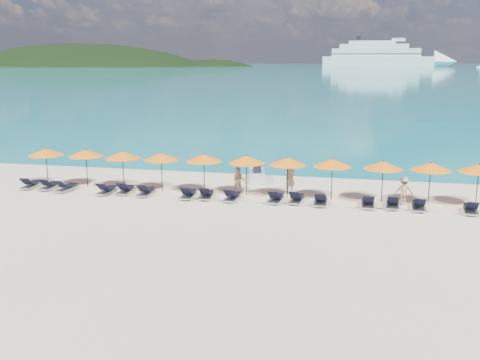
# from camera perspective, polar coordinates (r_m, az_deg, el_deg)

# --- Properties ---
(ground) EXTENTS (1400.00, 1400.00, 0.00)m
(ground) POSITION_cam_1_polar(r_m,az_deg,el_deg) (25.66, -1.40, -4.06)
(ground) COLOR beige
(sea) EXTENTS (1600.00, 1300.00, 0.01)m
(sea) POSITION_cam_1_polar(r_m,az_deg,el_deg) (683.96, 11.80, 11.85)
(sea) COLOR #1FA9B2
(sea) RESTS_ON ground
(headland_main) EXTENTS (374.00, 242.00, 126.50)m
(headland_main) POSITION_cam_1_polar(r_m,az_deg,el_deg) (643.05, -16.57, 8.16)
(headland_main) COLOR black
(headland_main) RESTS_ON ground
(headland_small) EXTENTS (162.00, 126.00, 85.50)m
(headland_small) POSITION_cam_1_polar(r_m,az_deg,el_deg) (605.79, -2.93, 8.70)
(headland_small) COLOR black
(headland_small) RESTS_ON ground
(cruise_ship) EXTENTS (141.65, 29.72, 39.16)m
(cruise_ship) POSITION_cam_1_polar(r_m,az_deg,el_deg) (618.32, 15.64, 12.53)
(cruise_ship) COLOR silver
(cruise_ship) RESTS_ON ground
(sailboat_near) EXTENTS (5.90, 1.97, 10.81)m
(sailboat_near) POSITION_cam_1_polar(r_m,az_deg,el_deg) (537.83, 24.25, 10.96)
(sailboat_near) COLOR silver
(sailboat_near) RESTS_ON ground
(jetski) EXTENTS (1.39, 2.63, 0.89)m
(jetski) POSITION_cam_1_polar(r_m,az_deg,el_deg) (33.47, 1.82, 0.57)
(jetski) COLOR silver
(jetski) RESTS_ON ground
(beachgoer_a) EXTENTS (0.77, 0.72, 1.76)m
(beachgoer_a) POSITION_cam_1_polar(r_m,az_deg,el_deg) (30.23, 5.39, 0.20)
(beachgoer_a) COLOR tan
(beachgoer_a) RESTS_ON ground
(beachgoer_b) EXTENTS (0.80, 0.54, 1.51)m
(beachgoer_b) POSITION_cam_1_polar(r_m,az_deg,el_deg) (30.06, -0.14, -0.06)
(beachgoer_b) COLOR tan
(beachgoer_b) RESTS_ON ground
(beachgoer_c) EXTENTS (0.99, 0.51, 1.50)m
(beachgoer_c) POSITION_cam_1_polar(r_m,az_deg,el_deg) (29.08, 17.06, -1.09)
(beachgoer_c) COLOR tan
(beachgoer_c) RESTS_ON ground
(umbrella_0) EXTENTS (2.10, 2.10, 2.28)m
(umbrella_0) POSITION_cam_1_polar(r_m,az_deg,el_deg) (33.99, -20.01, 2.83)
(umbrella_0) COLOR black
(umbrella_0) RESTS_ON ground
(umbrella_1) EXTENTS (2.10, 2.10, 2.28)m
(umbrella_1) POSITION_cam_1_polar(r_m,az_deg,el_deg) (32.85, -16.13, 2.77)
(umbrella_1) COLOR black
(umbrella_1) RESTS_ON ground
(umbrella_2) EXTENTS (2.10, 2.10, 2.28)m
(umbrella_2) POSITION_cam_1_polar(r_m,az_deg,el_deg) (31.68, -12.42, 2.63)
(umbrella_2) COLOR black
(umbrella_2) RESTS_ON ground
(umbrella_3) EXTENTS (2.10, 2.10, 2.28)m
(umbrella_3) POSITION_cam_1_polar(r_m,az_deg,el_deg) (30.77, -8.39, 2.50)
(umbrella_3) COLOR black
(umbrella_3) RESTS_ON ground
(umbrella_4) EXTENTS (2.10, 2.10, 2.28)m
(umbrella_4) POSITION_cam_1_polar(r_m,az_deg,el_deg) (30.09, -3.87, 2.37)
(umbrella_4) COLOR black
(umbrella_4) RESTS_ON ground
(umbrella_5) EXTENTS (2.10, 2.10, 2.28)m
(umbrella_5) POSITION_cam_1_polar(r_m,az_deg,el_deg) (29.51, 0.71, 2.20)
(umbrella_5) COLOR black
(umbrella_5) RESTS_ON ground
(umbrella_6) EXTENTS (2.10, 2.10, 2.28)m
(umbrella_6) POSITION_cam_1_polar(r_m,az_deg,el_deg) (29.11, 5.13, 2.00)
(umbrella_6) COLOR black
(umbrella_6) RESTS_ON ground
(umbrella_7) EXTENTS (2.10, 2.10, 2.28)m
(umbrella_7) POSITION_cam_1_polar(r_m,az_deg,el_deg) (28.99, 9.84, 1.82)
(umbrella_7) COLOR black
(umbrella_7) RESTS_ON ground
(umbrella_8) EXTENTS (2.10, 2.10, 2.28)m
(umbrella_8) POSITION_cam_1_polar(r_m,az_deg,el_deg) (28.91, 15.04, 1.53)
(umbrella_8) COLOR black
(umbrella_8) RESTS_ON ground
(umbrella_9) EXTENTS (2.10, 2.10, 2.28)m
(umbrella_9) POSITION_cam_1_polar(r_m,az_deg,el_deg) (29.31, 19.69, 1.37)
(umbrella_9) COLOR black
(umbrella_9) RESTS_ON ground
(umbrella_10) EXTENTS (2.10, 2.10, 2.28)m
(umbrella_10) POSITION_cam_1_polar(r_m,az_deg,el_deg) (29.77, 24.14, 1.16)
(umbrella_10) COLOR black
(umbrella_10) RESTS_ON ground
(lounger_0) EXTENTS (0.79, 1.76, 0.66)m
(lounger_0) POSITION_cam_1_polar(r_m,az_deg,el_deg) (33.82, -21.41, -0.41)
(lounger_0) COLOR silver
(lounger_0) RESTS_ON ground
(lounger_1) EXTENTS (0.68, 1.72, 0.66)m
(lounger_1) POSITION_cam_1_polar(r_m,az_deg,el_deg) (33.16, -19.65, -0.52)
(lounger_1) COLOR silver
(lounger_1) RESTS_ON ground
(lounger_2) EXTENTS (0.78, 1.75, 0.66)m
(lounger_2) POSITION_cam_1_polar(r_m,az_deg,el_deg) (32.34, -18.04, -0.73)
(lounger_2) COLOR silver
(lounger_2) RESTS_ON ground
(lounger_3) EXTENTS (0.66, 1.71, 0.66)m
(lounger_3) POSITION_cam_1_polar(r_m,az_deg,el_deg) (31.07, -14.03, -1.01)
(lounger_3) COLOR silver
(lounger_3) RESTS_ON ground
(lounger_4) EXTENTS (0.71, 1.73, 0.66)m
(lounger_4) POSITION_cam_1_polar(r_m,az_deg,el_deg) (30.90, -12.07, -0.98)
(lounger_4) COLOR silver
(lounger_4) RESTS_ON ground
(lounger_5) EXTENTS (0.68, 1.72, 0.66)m
(lounger_5) POSITION_cam_1_polar(r_m,az_deg,el_deg) (30.25, -10.00, -1.19)
(lounger_5) COLOR silver
(lounger_5) RESTS_ON ground
(lounger_6) EXTENTS (0.70, 1.73, 0.66)m
(lounger_6) POSITION_cam_1_polar(r_m,az_deg,el_deg) (29.36, -5.53, -1.48)
(lounger_6) COLOR silver
(lounger_6) RESTS_ON ground
(lounger_7) EXTENTS (0.78, 1.75, 0.66)m
(lounger_7) POSITION_cam_1_polar(r_m,az_deg,el_deg) (29.19, -3.60, -1.53)
(lounger_7) COLOR silver
(lounger_7) RESTS_ON ground
(lounger_8) EXTENTS (0.75, 1.74, 0.66)m
(lounger_8) POSITION_cam_1_polar(r_m,az_deg,el_deg) (28.72, -0.84, -1.74)
(lounger_8) COLOR silver
(lounger_8) RESTS_ON ground
(lounger_9) EXTENTS (0.76, 1.75, 0.66)m
(lounger_9) POSITION_cam_1_polar(r_m,az_deg,el_deg) (28.43, 3.85, -1.92)
(lounger_9) COLOR silver
(lounger_9) RESTS_ON ground
(lounger_10) EXTENTS (0.77, 1.75, 0.66)m
(lounger_10) POSITION_cam_1_polar(r_m,az_deg,el_deg) (28.46, 6.06, -1.95)
(lounger_10) COLOR silver
(lounger_10) RESTS_ON ground
(lounger_11) EXTENTS (0.63, 1.70, 0.66)m
(lounger_11) POSITION_cam_1_polar(r_m,az_deg,el_deg) (28.18, 8.60, -2.17)
(lounger_11) COLOR silver
(lounger_11) RESTS_ON ground
(lounger_12) EXTENTS (0.64, 1.71, 0.66)m
(lounger_12) POSITION_cam_1_polar(r_m,az_deg,el_deg) (28.21, 13.50, -2.37)
(lounger_12) COLOR silver
(lounger_12) RESTS_ON ground
(lounger_13) EXTENTS (0.73, 1.74, 0.66)m
(lounger_13) POSITION_cam_1_polar(r_m,az_deg,el_deg) (28.42, 15.97, -2.40)
(lounger_13) COLOR silver
(lounger_13) RESTS_ON ground
(lounger_14) EXTENTS (0.70, 1.73, 0.66)m
(lounger_14) POSITION_cam_1_polar(r_m,az_deg,el_deg) (28.41, 18.52, -2.58)
(lounger_14) COLOR silver
(lounger_14) RESTS_ON ground
(lounger_15) EXTENTS (0.77, 1.75, 0.66)m
(lounger_15) POSITION_cam_1_polar(r_m,az_deg,el_deg) (28.72, 23.39, -2.81)
(lounger_15) COLOR silver
(lounger_15) RESTS_ON ground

